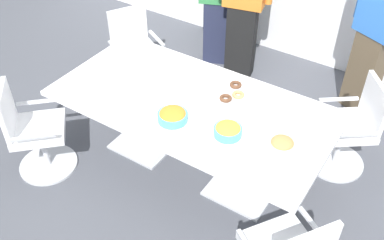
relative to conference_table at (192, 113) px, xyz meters
name	(u,v)px	position (x,y,z in m)	size (l,w,h in m)	color
ground_plane	(192,164)	(0.00, 0.00, -0.63)	(10.00, 10.00, 0.01)	#4C4F56
conference_table	(192,113)	(0.00, 0.00, 0.00)	(2.40, 1.20, 0.75)	white
office_chair_0	(34,134)	(-1.17, -0.80, -0.22)	(0.76, 0.76, 0.91)	silver
office_chair_2	(349,131)	(1.18, 0.79, -0.22)	(0.76, 0.76, 0.91)	silver
office_chair_3	(136,55)	(-1.24, 0.75, -0.22)	(0.73, 0.73, 0.91)	silver
person_standing_2	(379,25)	(1.03, 1.74, 0.37)	(0.59, 0.39, 1.89)	brown
snack_bowl_chips_yellow	(228,130)	(0.46, -0.20, 0.17)	(0.22, 0.22, 0.10)	#4C9EC6
snack_bowl_chips_orange	(173,115)	(0.00, -0.29, 0.17)	(0.24, 0.24, 0.10)	#4C9EC6
snack_bowl_cookies	(282,145)	(0.88, -0.13, 0.18)	(0.19, 0.19, 0.11)	beige
donut_platter	(227,91)	(0.18, 0.28, 0.14)	(0.34, 0.33, 0.04)	white
plate_stack	(294,118)	(0.82, 0.25, 0.15)	(0.23, 0.23, 0.04)	white
napkin_pile	(153,69)	(-0.55, 0.18, 0.16)	(0.17, 0.17, 0.07)	white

